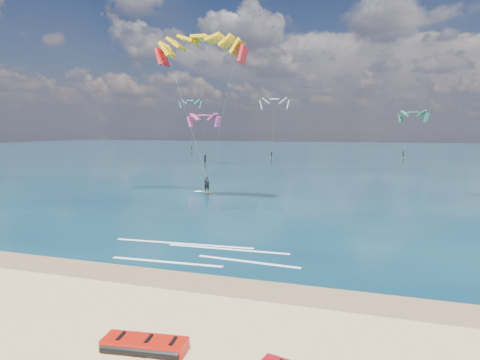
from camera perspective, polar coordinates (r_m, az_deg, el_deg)
name	(u,v)px	position (r m, az deg, el deg)	size (l,w,h in m)	color
ground	(303,182)	(54.79, 8.34, -0.22)	(320.00, 320.00, 0.00)	tan
wet_sand_strip	(164,278)	(20.06, -10.15, -12.70)	(320.00, 2.40, 0.01)	brown
sea	(343,154)	(118.16, 13.57, 3.44)	(320.00, 200.00, 0.04)	#092436
packed_kite_left	(145,350)	(14.25, -12.57, -21.29)	(2.79, 1.19, 0.43)	#BA1609
kitesurfer_main	(204,114)	(40.77, -4.79, 8.75)	(9.35, 8.79, 15.83)	yellow
shoreline_foam	(204,252)	(23.50, -4.85, -9.57)	(11.50, 4.06, 0.01)	white
distant_kites	(302,132)	(96.54, 8.24, 6.36)	(88.30, 42.16, 14.72)	#2F8258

